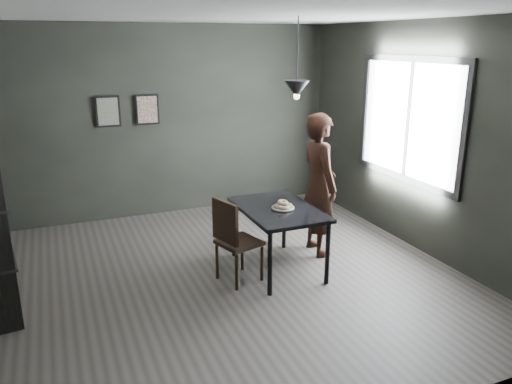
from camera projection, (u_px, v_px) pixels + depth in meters
name	position (u px, v px, depth m)	size (l,w,h in m)	color
ground	(229.00, 277.00, 5.60)	(5.00, 5.00, 0.00)	#34302D
back_wall	(171.00, 122.00, 7.41)	(5.00, 0.10, 2.80)	black
ceiling	(224.00, 14.00, 4.79)	(5.00, 5.00, 0.02)	silver
window_assembly	(408.00, 120.00, 6.22)	(0.04, 1.96, 1.56)	white
cafe_table	(278.00, 214.00, 5.63)	(0.80, 1.20, 0.75)	black
white_plate	(283.00, 208.00, 5.57)	(0.23, 0.23, 0.01)	white
donut_pile	(283.00, 205.00, 5.56)	(0.22, 0.22, 0.09)	beige
woman	(319.00, 185.00, 6.05)	(0.64, 0.42, 1.75)	black
wood_chair	(233.00, 236.00, 5.35)	(0.52, 0.52, 0.95)	black
pendant_lamp	(297.00, 89.00, 5.41)	(0.28, 0.28, 0.86)	black
framed_print_left	(108.00, 111.00, 6.99)	(0.34, 0.04, 0.44)	black
framed_print_right	(147.00, 110.00, 7.19)	(0.34, 0.04, 0.44)	black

